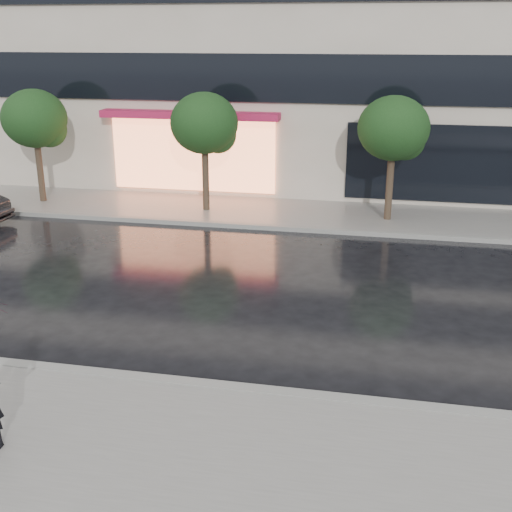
# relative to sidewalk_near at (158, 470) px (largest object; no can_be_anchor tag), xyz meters

# --- Properties ---
(ground) EXTENTS (120.00, 120.00, 0.00)m
(ground) POSITION_rel_sidewalk_near_xyz_m (0.00, 3.25, -0.06)
(ground) COLOR black
(ground) RESTS_ON ground
(sidewalk_near) EXTENTS (60.00, 4.50, 0.12)m
(sidewalk_near) POSITION_rel_sidewalk_near_xyz_m (0.00, 0.00, 0.00)
(sidewalk_near) COLOR slate
(sidewalk_near) RESTS_ON ground
(sidewalk_far) EXTENTS (60.00, 3.50, 0.12)m
(sidewalk_far) POSITION_rel_sidewalk_near_xyz_m (0.00, 13.50, 0.00)
(sidewalk_far) COLOR slate
(sidewalk_far) RESTS_ON ground
(curb_near) EXTENTS (60.00, 0.25, 0.14)m
(curb_near) POSITION_rel_sidewalk_near_xyz_m (0.00, 2.25, 0.01)
(curb_near) COLOR gray
(curb_near) RESTS_ON ground
(curb_far) EXTENTS (60.00, 0.25, 0.14)m
(curb_far) POSITION_rel_sidewalk_near_xyz_m (0.00, 11.75, 0.01)
(curb_far) COLOR gray
(curb_far) RESTS_ON ground
(tree_far_west) EXTENTS (2.20, 2.20, 3.99)m
(tree_far_west) POSITION_rel_sidewalk_near_xyz_m (-8.94, 13.28, 2.86)
(tree_far_west) COLOR #33261C
(tree_far_west) RESTS_ON ground
(tree_mid_west) EXTENTS (2.20, 2.20, 3.99)m
(tree_mid_west) POSITION_rel_sidewalk_near_xyz_m (-2.94, 13.28, 2.86)
(tree_mid_west) COLOR #33261C
(tree_mid_west) RESTS_ON ground
(tree_mid_east) EXTENTS (2.20, 2.20, 3.99)m
(tree_mid_east) POSITION_rel_sidewalk_near_xyz_m (3.06, 13.28, 2.86)
(tree_mid_east) COLOR #33261C
(tree_mid_east) RESTS_ON ground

